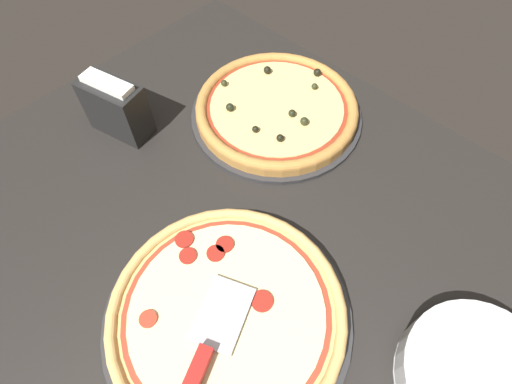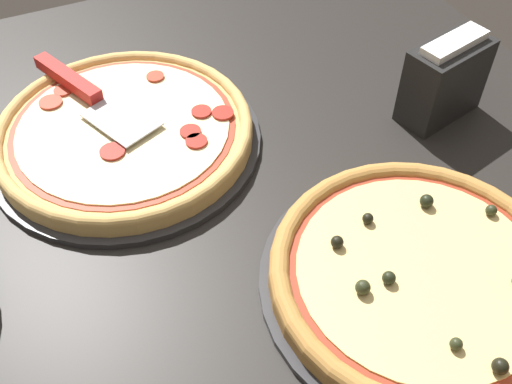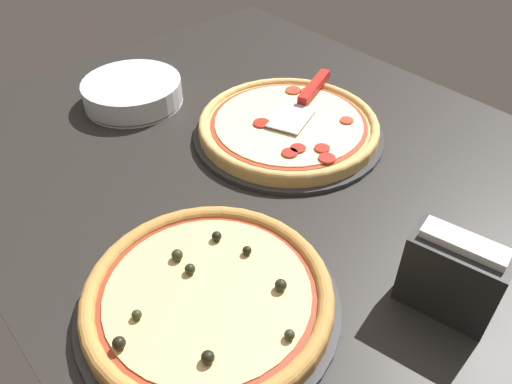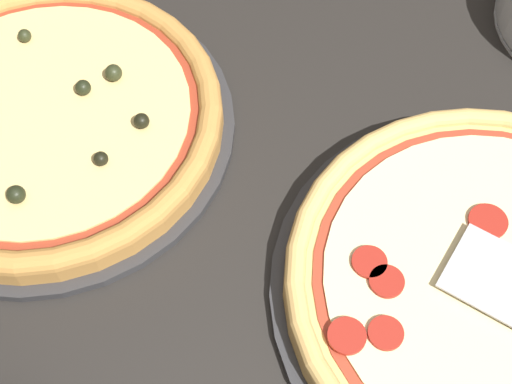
{
  "view_description": "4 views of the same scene",
  "coord_description": "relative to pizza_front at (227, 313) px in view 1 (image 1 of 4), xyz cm",
  "views": [
    {
      "loc": [
        19.92,
        -20.45,
        65.81
      ],
      "look_at": [
        -8.86,
        10.2,
        3.0
      ],
      "focal_mm": 28.0,
      "sensor_mm": 36.0,
      "label": 1
    },
    {
      "loc": [
        13.79,
        59.1,
        61.22
      ],
      "look_at": [
        -8.86,
        10.2,
        3.0
      ],
      "focal_mm": 42.0,
      "sensor_mm": 36.0,
      "label": 2
    },
    {
      "loc": [
        -59.3,
        54.16,
        59.99
      ],
      "look_at": [
        -8.86,
        10.2,
        3.0
      ],
      "focal_mm": 35.0,
      "sensor_mm": 36.0,
      "label": 3
    },
    {
      "loc": [
        -28.77,
        -18.67,
        59.91
      ],
      "look_at": [
        -8.86,
        10.2,
        3.0
      ],
      "focal_mm": 50.0,
      "sensor_mm": 36.0,
      "label": 4
    }
  ],
  "objects": [
    {
      "name": "pizza_pan_front",
      "position": [
        0.02,
        0.0,
        -2.12
      ],
      "size": [
        40.4,
        40.4,
        1.0
      ],
      "primitive_type": "cylinder",
      "color": "#2D2D30",
      "rests_on": "ground_plane"
    },
    {
      "name": "pizza_back",
      "position": [
        -24.58,
        39.63,
        -0.04
      ],
      "size": [
        36.07,
        36.07,
        4.13
      ],
      "color": "#B77F3D",
      "rests_on": "pizza_pan_back"
    },
    {
      "name": "pizza_pan_back",
      "position": [
        -24.58,
        39.63,
        -2.12
      ],
      "size": [
        38.38,
        38.38,
        1.0
      ],
      "primitive_type": "cylinder",
      "color": "#2D2D30",
      "rests_on": "ground_plane"
    },
    {
      "name": "pizza_front",
      "position": [
        0.0,
        0.0,
        0.0
      ],
      "size": [
        37.98,
        37.98,
        3.04
      ],
      "color": "#DBAD60",
      "rests_on": "pizza_pan_front"
    },
    {
      "name": "napkin_holder",
      "position": [
        -46.61,
        13.64,
        3.83
      ],
      "size": [
        14.27,
        9.35,
        13.49
      ],
      "color": "black",
      "rests_on": "ground_plane"
    },
    {
      "name": "serving_spatula",
      "position": [
        3.83,
        -10.02,
        2.23
      ],
      "size": [
        14.24,
        25.54,
        2.0
      ],
      "color": "#B7B7BC",
      "rests_on": "pizza_front"
    },
    {
      "name": "ground_plane",
      "position": [
        -3.42,
        9.62,
        -4.42
      ],
      "size": [
        131.44,
        106.98,
        3.6
      ],
      "primitive_type": "cube",
      "color": "black"
    },
    {
      "name": "plate_stack",
      "position": [
        33.59,
        17.74,
        0.18
      ],
      "size": [
        22.64,
        22.64,
        5.6
      ],
      "color": "silver",
      "rests_on": "ground_plane"
    }
  ]
}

